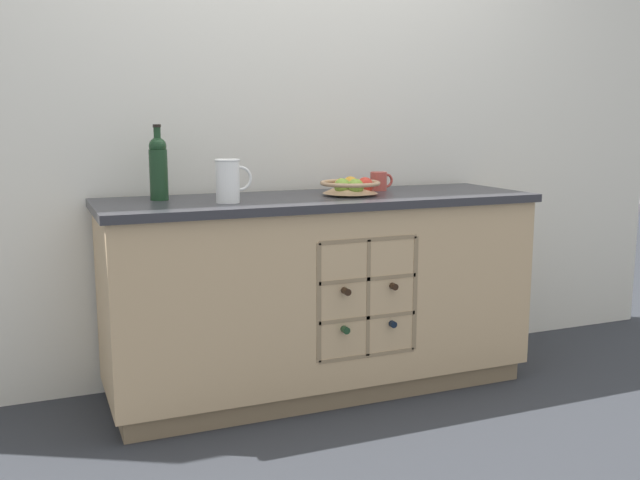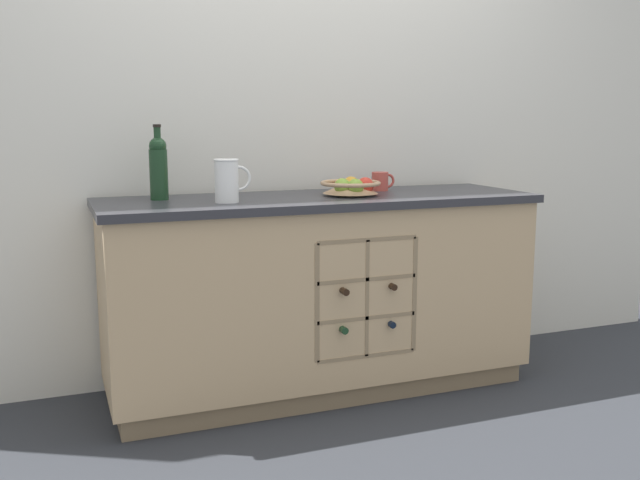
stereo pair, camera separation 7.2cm
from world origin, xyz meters
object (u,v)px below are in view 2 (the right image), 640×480
(white_pitcher, at_px, (227,180))
(standing_wine_bottle, at_px, (158,166))
(ceramic_mug, at_px, (381,181))
(fruit_bowl, at_px, (351,186))

(white_pitcher, distance_m, standing_wine_bottle, 0.32)
(white_pitcher, height_order, ceramic_mug, white_pitcher)
(standing_wine_bottle, bearing_deg, white_pitcher, -38.99)
(fruit_bowl, bearing_deg, white_pitcher, -173.58)
(ceramic_mug, bearing_deg, white_pitcher, -165.12)
(fruit_bowl, relative_size, standing_wine_bottle, 0.86)
(fruit_bowl, xyz_separation_m, standing_wine_bottle, (-0.81, 0.13, 0.10))
(fruit_bowl, distance_m, ceramic_mug, 0.26)
(fruit_bowl, bearing_deg, ceramic_mug, 33.82)
(white_pitcher, relative_size, standing_wine_bottle, 0.56)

